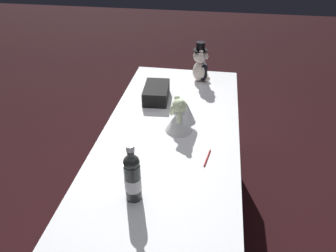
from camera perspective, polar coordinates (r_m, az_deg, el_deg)
The scene contains 7 objects.
ground_plane at distance 2.40m, azimuth 0.00°, elevation -17.94°, with size 12.00×12.00×0.00m, color black.
reception_table at distance 2.11m, azimuth 0.00°, elevation -11.26°, with size 2.00×0.80×0.79m, color white.
teddy_bear_groom at distance 2.49m, azimuth 5.74°, elevation 10.63°, with size 0.14×0.14×0.30m.
teddy_bear_bride at distance 1.89m, azimuth 2.28°, elevation 1.74°, with size 0.19×0.21×0.22m.
champagne_bottle at distance 1.44m, azimuth -6.25°, elevation -8.85°, with size 0.07×0.07×0.30m.
signing_pen at distance 1.74m, azimuth 6.95°, elevation -5.50°, with size 0.15×0.03×0.01m.
gift_case_black at distance 2.24m, azimuth -2.06°, elevation 5.88°, with size 0.28×0.18×0.10m.
Camera 1 is at (1.47, 0.23, 1.88)m, focal length 34.69 mm.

